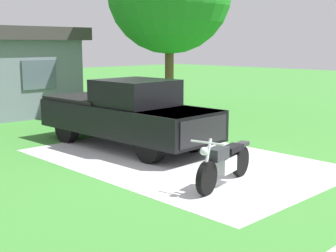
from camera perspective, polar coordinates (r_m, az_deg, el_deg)
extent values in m
plane|color=#3B7F32|center=(11.58, 1.27, -4.17)|extent=(80.00, 80.00, 0.00)
cube|color=beige|center=(11.58, 1.27, -4.16)|extent=(4.88, 7.53, 0.01)
cylinder|color=black|center=(8.90, 4.79, -6.41)|extent=(0.67, 0.27, 0.66)
cylinder|color=black|center=(10.24, 8.93, -4.29)|extent=(0.67, 0.27, 0.66)
cube|color=silver|center=(9.56, 7.09, -4.73)|extent=(0.60, 0.38, 0.32)
cube|color=#28282D|center=(9.18, 6.16, -3.39)|extent=(0.57, 0.37, 0.24)
cube|color=black|center=(9.76, 7.90, -2.75)|extent=(0.65, 0.41, 0.12)
cube|color=#28282D|center=(10.16, 8.98, -2.27)|extent=(0.51, 0.30, 0.08)
cylinder|color=silver|center=(8.80, 4.83, -4.10)|extent=(0.34, 0.13, 0.77)
cylinder|color=silver|center=(8.72, 4.86, -2.06)|extent=(0.20, 0.69, 0.04)
sphere|color=silver|center=(8.65, 4.47, -3.11)|extent=(0.16, 0.16, 0.16)
cylinder|color=black|center=(12.38, 3.21, -1.26)|extent=(0.33, 0.85, 0.84)
cylinder|color=black|center=(11.21, -2.26, -2.45)|extent=(0.33, 0.85, 0.84)
cylinder|color=black|center=(14.85, -7.10, 0.58)|extent=(0.33, 0.85, 0.84)
cylinder|color=black|center=(13.89, -12.34, -0.23)|extent=(0.33, 0.85, 0.84)
cube|color=black|center=(12.99, -5.19, 0.96)|extent=(2.23, 5.68, 0.80)
cube|color=black|center=(11.62, 0.80, 1.42)|extent=(1.98, 1.98, 0.20)
cube|color=black|center=(12.59, -4.05, 4.13)|extent=(1.88, 1.97, 0.70)
cube|color=#3F4C56|center=(12.03, -1.47, 3.39)|extent=(1.71, 0.23, 0.60)
cube|color=black|center=(14.15, -9.35, 2.63)|extent=(2.00, 2.48, 0.50)
cube|color=black|center=(11.07, 4.32, -0.62)|extent=(1.70, 0.17, 0.64)
cylinder|color=brown|center=(19.20, 0.16, 6.34)|extent=(0.36, 0.36, 3.20)
cube|color=#4C5966|center=(18.33, -15.59, 6.11)|extent=(1.40, 0.06, 1.10)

